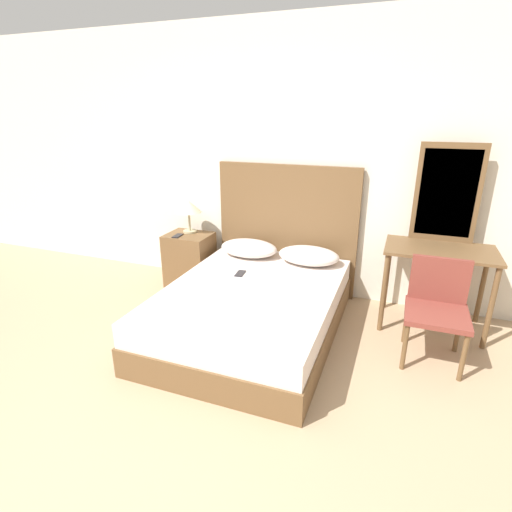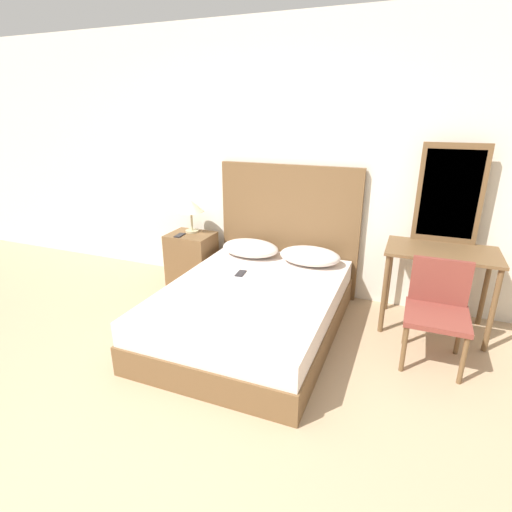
{
  "view_description": "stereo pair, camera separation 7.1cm",
  "coord_description": "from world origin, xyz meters",
  "px_view_note": "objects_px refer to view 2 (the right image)",
  "views": [
    {
      "loc": [
        1.25,
        -1.21,
        1.85
      ],
      "look_at": [
        0.11,
        1.78,
        0.68
      ],
      "focal_mm": 28.0,
      "sensor_mm": 36.0,
      "label": 1
    },
    {
      "loc": [
        1.32,
        -1.19,
        1.85
      ],
      "look_at": [
        0.11,
        1.78,
        0.68
      ],
      "focal_mm": 28.0,
      "sensor_mm": 36.0,
      "label": 2
    }
  ],
  "objects_px": {
    "phone_on_nightstand": "(180,235)",
    "vanity_desk": "(440,264)",
    "bed": "(252,310)",
    "table_lamp": "(191,207)",
    "phone_on_bed": "(241,273)",
    "nightstand": "(192,259)",
    "chair": "(438,306)"
  },
  "relations": [
    {
      "from": "bed",
      "to": "phone_on_nightstand",
      "type": "height_order",
      "value": "phone_on_nightstand"
    },
    {
      "from": "nightstand",
      "to": "chair",
      "type": "xyz_separation_m",
      "value": [
        2.49,
        -0.54,
        0.16
      ]
    },
    {
      "from": "chair",
      "to": "phone_on_nightstand",
      "type": "bearing_deg",
      "value": 170.32
    },
    {
      "from": "phone_on_bed",
      "to": "vanity_desk",
      "type": "height_order",
      "value": "vanity_desk"
    },
    {
      "from": "table_lamp",
      "to": "phone_on_bed",
      "type": "bearing_deg",
      "value": -33.89
    },
    {
      "from": "bed",
      "to": "table_lamp",
      "type": "distance_m",
      "value": 1.47
    },
    {
      "from": "nightstand",
      "to": "vanity_desk",
      "type": "distance_m",
      "value": 2.51
    },
    {
      "from": "bed",
      "to": "phone_on_nightstand",
      "type": "distance_m",
      "value": 1.32
    },
    {
      "from": "phone_on_bed",
      "to": "bed",
      "type": "bearing_deg",
      "value": -48.29
    },
    {
      "from": "chair",
      "to": "phone_on_bed",
      "type": "bearing_deg",
      "value": 178.22
    },
    {
      "from": "phone_on_nightstand",
      "to": "chair",
      "type": "distance_m",
      "value": 2.6
    },
    {
      "from": "phone_on_bed",
      "to": "vanity_desk",
      "type": "distance_m",
      "value": 1.74
    },
    {
      "from": "bed",
      "to": "table_lamp",
      "type": "relative_size",
      "value": 5.44
    },
    {
      "from": "nightstand",
      "to": "chair",
      "type": "distance_m",
      "value": 2.55
    },
    {
      "from": "bed",
      "to": "vanity_desk",
      "type": "relative_size",
      "value": 2.14
    },
    {
      "from": "phone_on_nightstand",
      "to": "chair",
      "type": "xyz_separation_m",
      "value": [
        2.56,
        -0.44,
        -0.14
      ]
    },
    {
      "from": "bed",
      "to": "chair",
      "type": "xyz_separation_m",
      "value": [
        1.46,
        0.18,
        0.24
      ]
    },
    {
      "from": "phone_on_nightstand",
      "to": "vanity_desk",
      "type": "distance_m",
      "value": 2.57
    },
    {
      "from": "phone_on_bed",
      "to": "chair",
      "type": "xyz_separation_m",
      "value": [
        1.67,
        -0.05,
        0.01
      ]
    },
    {
      "from": "phone_on_bed",
      "to": "table_lamp",
      "type": "relative_size",
      "value": 0.44
    },
    {
      "from": "bed",
      "to": "chair",
      "type": "relative_size",
      "value": 2.46
    },
    {
      "from": "phone_on_bed",
      "to": "vanity_desk",
      "type": "relative_size",
      "value": 0.17
    },
    {
      "from": "table_lamp",
      "to": "phone_on_nightstand",
      "type": "distance_m",
      "value": 0.33
    },
    {
      "from": "bed",
      "to": "phone_on_bed",
      "type": "distance_m",
      "value": 0.39
    },
    {
      "from": "phone_on_nightstand",
      "to": "vanity_desk",
      "type": "bearing_deg",
      "value": 1.18
    },
    {
      "from": "nightstand",
      "to": "table_lamp",
      "type": "xyz_separation_m",
      "value": [
        -0.02,
        0.08,
        0.57
      ]
    },
    {
      "from": "table_lamp",
      "to": "chair",
      "type": "distance_m",
      "value": 2.62
    },
    {
      "from": "table_lamp",
      "to": "phone_on_nightstand",
      "type": "relative_size",
      "value": 2.28
    },
    {
      "from": "nightstand",
      "to": "vanity_desk",
      "type": "relative_size",
      "value": 0.65
    },
    {
      "from": "phone_on_bed",
      "to": "phone_on_nightstand",
      "type": "height_order",
      "value": "phone_on_nightstand"
    },
    {
      "from": "nightstand",
      "to": "table_lamp",
      "type": "height_order",
      "value": "table_lamp"
    },
    {
      "from": "nightstand",
      "to": "phone_on_nightstand",
      "type": "relative_size",
      "value": 3.8
    }
  ]
}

